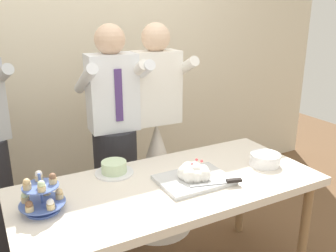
% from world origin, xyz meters
% --- Properties ---
extents(rear_wall, '(5.20, 0.10, 2.90)m').
position_xyz_m(rear_wall, '(0.00, 1.44, 1.45)').
color(rear_wall, beige).
rests_on(rear_wall, ground_plane).
extents(dessert_table, '(1.80, 0.80, 0.78)m').
position_xyz_m(dessert_table, '(0.00, 0.00, 0.70)').
color(dessert_table, silver).
rests_on(dessert_table, ground_plane).
extents(cupcake_stand, '(0.23, 0.23, 0.21)m').
position_xyz_m(cupcake_stand, '(-0.72, 0.03, 0.86)').
color(cupcake_stand, '#4C66B2').
rests_on(cupcake_stand, dessert_table).
extents(main_cake_tray, '(0.43, 0.34, 0.13)m').
position_xyz_m(main_cake_tray, '(0.13, -0.05, 0.82)').
color(main_cake_tray, silver).
rests_on(main_cake_tray, dessert_table).
extents(plate_stack, '(0.20, 0.20, 0.08)m').
position_xyz_m(plate_stack, '(0.67, -0.06, 0.81)').
color(plate_stack, white).
rests_on(plate_stack, dessert_table).
extents(round_cake, '(0.24, 0.24, 0.08)m').
position_xyz_m(round_cake, '(-0.24, 0.28, 0.81)').
color(round_cake, white).
rests_on(round_cake, dessert_table).
extents(person_groom, '(0.49, 0.51, 1.66)m').
position_xyz_m(person_groom, '(-0.09, 0.69, 0.75)').
color(person_groom, '#232328').
rests_on(person_groom, ground_plane).
extents(person_bride, '(0.56, 0.56, 1.66)m').
position_xyz_m(person_bride, '(0.26, 0.70, 0.58)').
color(person_bride, white).
rests_on(person_bride, ground_plane).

